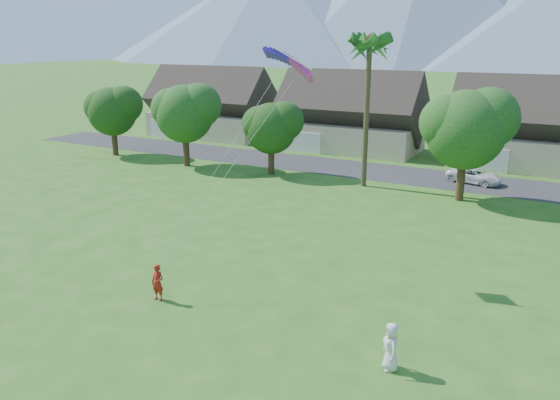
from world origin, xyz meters
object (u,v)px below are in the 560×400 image
Objects in this scene: kite_flyer at (158,283)px; parked_car at (474,176)px; parafoil_kite at (291,61)px; watcher at (391,347)px.

kite_flyer is 31.67m from parked_car.
watcher is at bearing -49.86° from parafoil_kite.
kite_flyer is 0.39× the size of parked_car.
parked_car is at bearing 68.06° from parafoil_kite.
parafoil_kite is at bearing 177.97° from parked_car.
kite_flyer is at bearing 175.87° from parked_car.
parafoil_kite is (3.17, 7.42, 10.00)m from kite_flyer.
parafoil_kite is (-6.08, -22.86, 10.26)m from parked_car.
parked_car is at bearing 149.00° from watcher.
parked_car is (-2.20, 30.53, -0.31)m from watcher.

